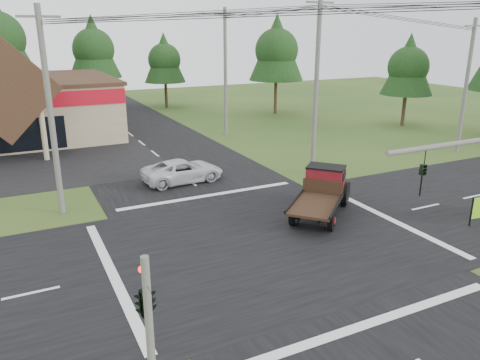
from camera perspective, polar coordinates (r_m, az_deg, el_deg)
ground at (r=21.71m, az=3.31°, el=-7.55°), size 120.00×120.00×0.00m
road_ns at (r=21.71m, az=3.31°, el=-7.53°), size 12.00×120.00×0.02m
road_ew at (r=21.71m, az=3.31°, el=-7.53°), size 120.00×12.00×0.02m
traffic_signal_corner at (r=11.50m, az=-11.54°, el=-12.65°), size 0.53×2.48×4.40m
utility_pole_nw at (r=25.38m, az=-22.12°, el=7.67°), size 2.00×0.30×10.50m
utility_pole_ne at (r=30.88m, az=9.27°, el=11.26°), size 2.00×0.30×11.50m
utility_pole_far at (r=40.65m, az=25.85°, el=10.34°), size 2.00×0.30×10.20m
utility_pole_n at (r=43.02m, az=-1.79°, el=13.06°), size 2.00×0.30×11.20m
tree_row_d at (r=59.85m, az=-17.46°, el=15.19°), size 6.16×6.16×11.11m
tree_row_e at (r=59.81m, az=-9.21°, el=14.46°), size 5.04×5.04×9.09m
tree_side_ne at (r=54.64m, az=4.49°, el=15.74°), size 6.16×6.16×11.11m
tree_side_e_near at (r=50.17m, az=19.86°, el=13.06°), size 5.04×5.04×9.09m
antique_flatbed_truck at (r=24.55m, az=9.78°, el=-1.65°), size 5.81×5.57×2.44m
white_pickup at (r=30.09m, az=-6.98°, el=1.12°), size 5.32×2.68×1.44m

